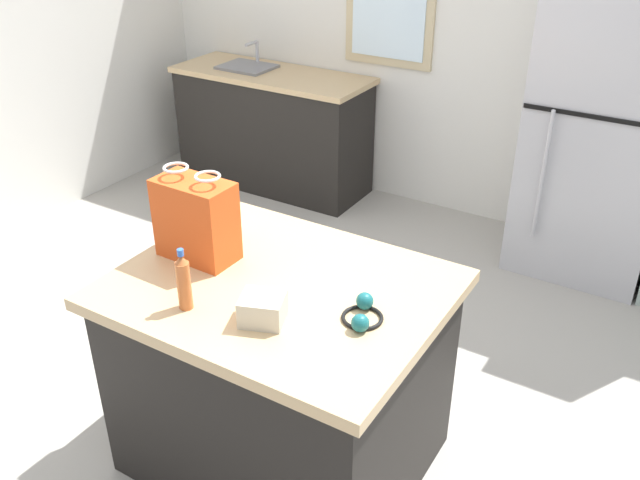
{
  "coord_description": "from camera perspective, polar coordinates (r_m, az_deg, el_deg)",
  "views": [
    {
      "loc": [
        1.56,
        -2.2,
        2.32
      ],
      "look_at": [
        0.28,
        -0.09,
        0.95
      ],
      "focal_mm": 38.56,
      "sensor_mm": 36.0,
      "label": 1
    }
  ],
  "objects": [
    {
      "name": "kitchen_island",
      "position": [
        2.9,
        -3.16,
        -11.09
      ],
      "size": [
        1.24,
        1.0,
        0.9
      ],
      "color": "black",
      "rests_on": "ground"
    },
    {
      "name": "ear_defenders",
      "position": [
        2.43,
        3.54,
        -6.14
      ],
      "size": [
        0.19,
        0.19,
        0.06
      ],
      "color": "black",
      "rests_on": "kitchen_island"
    },
    {
      "name": "shopping_bag",
      "position": [
        2.77,
        -10.25,
        1.71
      ],
      "size": [
        0.32,
        0.18,
        0.38
      ],
      "color": "#DB511E",
      "rests_on": "kitchen_island"
    },
    {
      "name": "back_wall",
      "position": [
        4.92,
        12.63,
        16.52
      ],
      "size": [
        5.19,
        0.13,
        2.61
      ],
      "color": "silver",
      "rests_on": "ground"
    },
    {
      "name": "small_box",
      "position": [
        2.41,
        -4.78,
        -5.72
      ],
      "size": [
        0.19,
        0.18,
        0.1
      ],
      "primitive_type": "cube",
      "rotation": [
        0.0,
        0.0,
        0.36
      ],
      "color": "beige",
      "rests_on": "kitchen_island"
    },
    {
      "name": "bottle",
      "position": [
        2.48,
        -11.25,
        -3.43
      ],
      "size": [
        0.05,
        0.05,
        0.24
      ],
      "color": "#C66633",
      "rests_on": "kitchen_island"
    },
    {
      "name": "ground",
      "position": [
        3.56,
        -3.07,
        -11.67
      ],
      "size": [
        6.23,
        6.23,
        0.0
      ],
      "primitive_type": "plane",
      "color": "#ADA89E"
    },
    {
      "name": "refrigerator",
      "position": [
        4.43,
        22.28,
        7.96
      ],
      "size": [
        0.81,
        0.67,
        1.76
      ],
      "color": "#B7B7BC",
      "rests_on": "ground"
    },
    {
      "name": "sink_counter",
      "position": [
        5.48,
        -3.96,
        9.23
      ],
      "size": [
        1.54,
        0.59,
        1.1
      ],
      "color": "black",
      "rests_on": "ground"
    }
  ]
}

